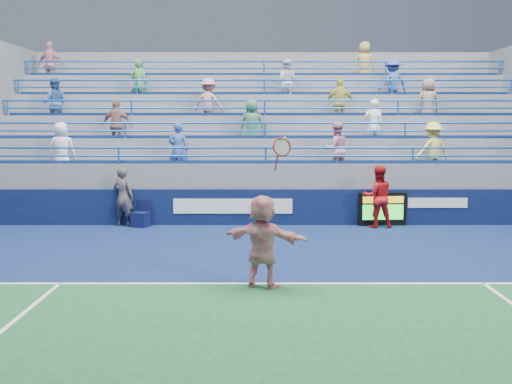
{
  "coord_description": "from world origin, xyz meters",
  "views": [
    {
      "loc": [
        -0.31,
        -10.71,
        3.11
      ],
      "look_at": [
        -0.3,
        2.5,
        1.5
      ],
      "focal_mm": 40.0,
      "sensor_mm": 36.0,
      "label": 1
    }
  ],
  "objects_px": {
    "serve_speed_board": "(382,209)",
    "judge_chair": "(141,219)",
    "line_judge": "(123,197)",
    "tennis_player": "(263,241)",
    "ball_girl": "(378,197)"
  },
  "relations": [
    {
      "from": "judge_chair",
      "to": "tennis_player",
      "type": "xyz_separation_m",
      "value": [
        3.57,
        -6.31,
        0.64
      ]
    },
    {
      "from": "serve_speed_board",
      "to": "ball_girl",
      "type": "distance_m",
      "value": 0.56
    },
    {
      "from": "serve_speed_board",
      "to": "line_judge",
      "type": "xyz_separation_m",
      "value": [
        -7.82,
        -0.08,
        0.39
      ]
    },
    {
      "from": "tennis_player",
      "to": "ball_girl",
      "type": "bearing_deg",
      "value": 60.69
    },
    {
      "from": "judge_chair",
      "to": "ball_girl",
      "type": "xyz_separation_m",
      "value": [
        7.06,
        -0.09,
        0.67
      ]
    },
    {
      "from": "tennis_player",
      "to": "serve_speed_board",
      "type": "bearing_deg",
      "value": 60.4
    },
    {
      "from": "tennis_player",
      "to": "line_judge",
      "type": "bearing_deg",
      "value": 122.62
    },
    {
      "from": "judge_chair",
      "to": "ball_girl",
      "type": "distance_m",
      "value": 7.09
    },
    {
      "from": "judge_chair",
      "to": "ball_girl",
      "type": "bearing_deg",
      "value": -0.77
    },
    {
      "from": "judge_chair",
      "to": "line_judge",
      "type": "relative_size",
      "value": 0.45
    },
    {
      "from": "serve_speed_board",
      "to": "judge_chair",
      "type": "distance_m",
      "value": 7.28
    },
    {
      "from": "serve_speed_board",
      "to": "ball_girl",
      "type": "xyz_separation_m",
      "value": [
        -0.21,
        -0.3,
        0.42
      ]
    },
    {
      "from": "serve_speed_board",
      "to": "judge_chair",
      "type": "bearing_deg",
      "value": -178.36
    },
    {
      "from": "line_judge",
      "to": "ball_girl",
      "type": "bearing_deg",
      "value": -163.89
    },
    {
      "from": "tennis_player",
      "to": "ball_girl",
      "type": "xyz_separation_m",
      "value": [
        3.49,
        6.21,
        0.03
      ]
    }
  ]
}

